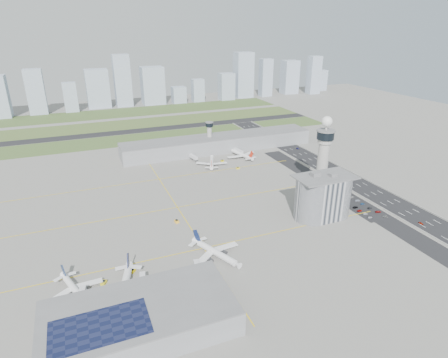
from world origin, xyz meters
name	(u,v)px	position (x,y,z in m)	size (l,w,h in m)	color
ground	(242,215)	(0.00, 0.00, 0.00)	(1000.00, 1000.00, 0.00)	gray
grass_strip_0	(150,138)	(-20.00, 225.00, 0.04)	(480.00, 50.00, 0.08)	#42592A
grass_strip_1	(139,124)	(-20.00, 300.00, 0.04)	(480.00, 60.00, 0.08)	#46582A
grass_strip_2	(130,112)	(-20.00, 380.00, 0.04)	(480.00, 70.00, 0.08)	#405829
runway	(144,130)	(-20.00, 262.00, 0.06)	(480.00, 22.00, 0.10)	black
highway	(368,191)	(115.00, 0.00, 0.05)	(28.00, 500.00, 0.10)	black
barrier_left	(355,193)	(101.00, 0.00, 0.60)	(0.60, 500.00, 1.20)	#9E9E99
barrier_right	(381,187)	(129.00, 0.00, 0.60)	(0.60, 500.00, 1.20)	#9E9E99
landside_road	(352,200)	(90.00, -10.00, 0.04)	(18.00, 260.00, 0.08)	black
parking_lot	(361,207)	(88.00, -22.00, 0.05)	(20.00, 44.00, 0.10)	black
taxiway_line_h_0	(204,248)	(-40.00, -30.00, 0.01)	(260.00, 0.60, 0.01)	yellow
taxiway_line_h_1	(177,207)	(-40.00, 30.00, 0.01)	(260.00, 0.60, 0.01)	yellow
taxiway_line_h_2	(159,179)	(-40.00, 90.00, 0.01)	(260.00, 0.60, 0.01)	yellow
taxiway_line_v	(177,207)	(-40.00, 30.00, 0.01)	(0.60, 260.00, 0.01)	yellow
control_tower	(324,154)	(72.00, 8.00, 35.04)	(14.00, 14.00, 64.50)	#ADAAA5
secondary_tower	(209,134)	(30.00, 150.00, 18.80)	(8.60, 8.60, 31.90)	#ADAAA5
admin_building	(323,197)	(51.99, -22.00, 15.30)	(42.00, 24.00, 33.50)	#B2B2B7
terminal_pier	(219,143)	(40.00, 148.00, 7.90)	(210.00, 32.00, 15.80)	gray
near_terminal	(140,318)	(-88.07, -82.02, 6.43)	(84.00, 42.00, 13.00)	gray
airplane_near_a	(75,287)	(-114.50, -45.81, 4.83)	(34.47, 29.30, 9.65)	white
airplane_near_b	(123,285)	(-91.61, -55.07, 5.89)	(42.08, 35.77, 11.78)	white
airplane_near_c	(217,249)	(-36.21, -42.19, 5.59)	(39.92, 33.93, 11.18)	white
airplane_far_a	(212,160)	(16.11, 106.46, 5.02)	(35.88, 30.50, 10.05)	white
airplane_far_b	(241,152)	(52.44, 117.58, 5.46)	(39.00, 33.15, 10.92)	white
jet_bridge_near_0	(80,309)	(-113.00, -61.00, 2.85)	(14.00, 3.00, 5.70)	silver
jet_bridge_near_1	(143,293)	(-83.00, -61.00, 2.85)	(14.00, 3.00, 5.70)	silver
jet_bridge_near_2	(200,279)	(-53.00, -61.00, 2.85)	(14.00, 3.00, 5.70)	silver
jet_bridge_far_0	(190,156)	(2.00, 132.00, 2.85)	(14.00, 3.00, 5.70)	silver
jet_bridge_far_1	(235,150)	(52.00, 132.00, 2.85)	(14.00, 3.00, 5.70)	silver
tug_0	(104,282)	(-100.46, -42.29, 1.00)	(2.38, 3.46, 2.01)	gold
tug_1	(133,271)	(-84.44, -37.67, 0.89)	(2.10, 3.06, 1.78)	#E5C004
tug_2	(200,240)	(-39.60, -21.47, 1.05)	(2.49, 3.62, 2.10)	gold
tug_3	(177,221)	(-46.68, 7.77, 1.05)	(2.48, 3.61, 2.10)	yellow
tug_4	(222,161)	(29.44, 111.79, 0.96)	(2.27, 3.30, 1.92)	gold
tug_5	(238,168)	(35.47, 87.11, 0.94)	(2.22, 3.22, 1.87)	yellow
car_lot_0	(370,217)	(82.72, -37.92, 0.54)	(1.29, 3.20, 1.09)	#BBB9C2
car_lot_1	(365,214)	(83.33, -32.31, 0.55)	(1.16, 3.33, 1.10)	gray
car_lot_2	(360,211)	(82.78, -26.87, 0.55)	(1.83, 3.96, 1.10)	#A60D08
car_lot_3	(356,207)	(83.69, -21.42, 0.63)	(1.77, 4.36, 1.27)	black
car_lot_4	(346,203)	(81.93, -13.15, 0.65)	(1.52, 3.79, 1.29)	#191E4F
car_lot_5	(341,198)	(84.18, -3.58, 0.58)	(1.22, 3.50, 1.15)	#BBBBC0
car_lot_6	(385,216)	(93.91, -40.64, 0.54)	(1.79, 3.89, 1.08)	gray
car_lot_7	(378,212)	(94.09, -33.51, 0.66)	(1.84, 4.53, 1.32)	maroon
car_lot_8	(370,208)	(92.58, -26.37, 0.65)	(1.53, 3.79, 1.29)	#27292D
car_lot_9	(363,204)	(92.68, -18.68, 0.55)	(1.17, 3.37, 1.11)	#102A4B
car_lot_10	(358,200)	(93.10, -12.61, 0.57)	(1.90, 4.13, 1.15)	silver
car_lot_11	(352,197)	(93.60, -6.00, 0.56)	(1.56, 3.84, 1.12)	#9E9E9E
car_hw_0	(421,223)	(108.85, -58.18, 0.57)	(1.34, 3.34, 1.14)	#9A1905
car_hw_1	(338,173)	(115.89, 40.52, 0.60)	(1.27, 3.64, 1.20)	black
car_hw_2	(298,148)	(122.13, 118.49, 0.58)	(1.93, 4.19, 1.16)	#141153
car_hw_4	(260,135)	(107.69, 181.17, 0.59)	(1.39, 3.46, 1.18)	#979A9C
skyline_bldg_5	(36,92)	(-150.11, 419.66, 33.44)	(25.49, 20.39, 66.89)	#9EADC1
skyline_bldg_6	(71,97)	(-102.68, 417.90, 22.60)	(20.04, 16.03, 45.20)	#9EADC1
skyline_bldg_7	(98,89)	(-59.44, 436.89, 30.61)	(35.76, 28.61, 61.22)	#9EADC1
skyline_bldg_8	(122,81)	(-19.42, 431.56, 41.69)	(26.33, 21.06, 83.39)	#9EADC1
skyline_bldg_9	(153,86)	(30.27, 432.32, 31.06)	(36.96, 29.57, 62.11)	#9EADC1
skyline_bldg_10	(179,95)	(73.27, 423.68, 13.87)	(23.01, 18.41, 27.75)	#9EADC1
skyline_bldg_11	(198,90)	(108.28, 423.34, 19.48)	(20.22, 16.18, 38.97)	#9EADC1
skyline_bldg_12	(226,87)	(162.17, 421.29, 23.44)	(26.14, 20.92, 46.89)	#9EADC1
skyline_bldg_13	(243,75)	(201.27, 433.27, 40.60)	(32.26, 25.81, 81.20)	#9EADC1
skyline_bldg_14	(266,78)	(244.74, 426.38, 34.37)	(21.59, 17.28, 68.75)	#9EADC1
skyline_bldg_15	(290,77)	(302.83, 435.54, 31.70)	(30.25, 24.20, 63.40)	#9EADC1
skyline_bldg_16	(314,75)	(345.49, 415.96, 35.78)	(23.04, 18.43, 71.56)	#9EADC1
skyline_bldg_17	(320,80)	(382.05, 443.29, 20.53)	(22.64, 18.11, 41.06)	#9EADC1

